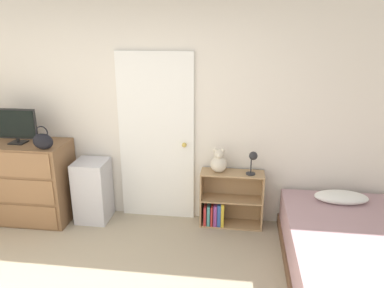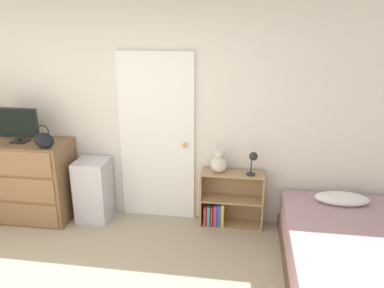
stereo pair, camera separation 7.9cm
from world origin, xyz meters
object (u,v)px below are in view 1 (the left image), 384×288
Objects in this scene: bookshelf at (226,203)px; desk_lamp at (253,158)px; storage_bin at (93,191)px; dresser at (26,181)px; handbag at (43,141)px; bed at (356,258)px; tv at (16,125)px; teddy_bear at (219,162)px.

desk_lamp reaches higher than bookshelf.
dresser is at bearing -174.21° from storage_bin.
handbag is 0.13× the size of bed.
tv is at bearing -177.35° from desk_lamp.
teddy_bear is at bearing 174.48° from desk_lamp.
dresser is 0.72m from handbag.
dresser is 0.81m from storage_bin.
dresser is at bearing 154.56° from handbag.
tv is 2.58m from bookshelf.
dresser is at bearing 168.96° from bed.
bed is at bearing -40.62° from desk_lamp.
tv is 0.67× the size of storage_bin.
bed is (3.63, -0.71, -0.25)m from dresser.
bookshelf is (2.00, 0.34, -0.79)m from handbag.
handbag is 0.85m from storage_bin.
tv is 1.74× the size of teddy_bear.
desk_lamp reaches higher than bed.
teddy_bear is at bearing 9.96° from handbag.
teddy_bear is at bearing 3.71° from dresser.
bookshelf is (2.41, 0.17, -0.91)m from tv.
bookshelf is 0.36× the size of bed.
dresser is 2.11× the size of tv.
teddy_bear is at bearing 147.30° from bed.
desk_lamp is at bearing 139.38° from bed.
handbag is at bearing -23.13° from tv.
tv reaches higher than teddy_bear.
handbag is 0.97× the size of desk_lamp.
teddy_bear is at bearing 2.60° from storage_bin.
desk_lamp is at bearing -5.52° from teddy_bear.
bookshelf is at bearing 2.74° from storage_bin.
handbag is 0.93× the size of teddy_bear.
teddy_bear is at bearing 3.99° from tv.
dresser is 0.70m from tv.
dresser is 1.45× the size of bookshelf.
teddy_bear is (1.50, 0.07, 0.42)m from storage_bin.
dresser is at bearing 37.85° from tv.
storage_bin is 1.94m from desk_lamp.
bookshelf is at bearing 3.75° from dresser.
bookshelf is 1.51m from bed.
bookshelf is (1.60, 0.08, -0.10)m from storage_bin.
desk_lamp is (1.88, 0.03, 0.49)m from storage_bin.
desk_lamp is (0.38, -0.04, 0.07)m from teddy_bear.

